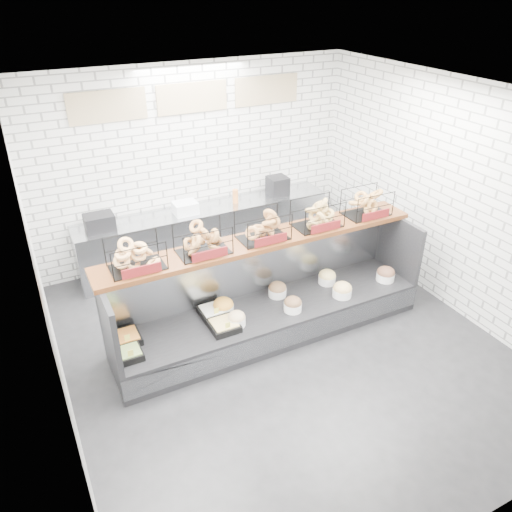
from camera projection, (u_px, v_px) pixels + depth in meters
ground at (281, 345)px, 6.22m from camera, size 5.50×5.50×0.00m
room_shell at (260, 173)px, 5.67m from camera, size 5.02×5.51×3.01m
display_case at (269, 309)px, 6.32m from camera, size 4.00×0.90×1.20m
bagel_shelf at (263, 229)px, 5.93m from camera, size 4.10×0.50×0.40m
prep_counter at (206, 233)px, 7.87m from camera, size 4.00×0.60×1.20m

